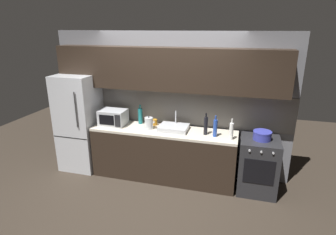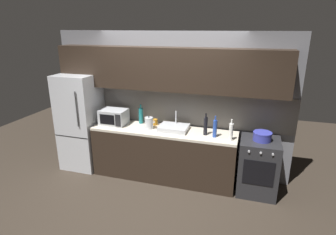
{
  "view_description": "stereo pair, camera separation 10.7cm",
  "coord_description": "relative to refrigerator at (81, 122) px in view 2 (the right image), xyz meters",
  "views": [
    {
      "loc": [
        1.25,
        -3.28,
        2.56
      ],
      "look_at": [
        0.08,
        0.9,
        1.13
      ],
      "focal_mm": 29.44,
      "sensor_mm": 36.0,
      "label": 1
    },
    {
      "loc": [
        1.35,
        -3.25,
        2.56
      ],
      "look_at": [
        0.08,
        0.9,
        1.13
      ],
      "focal_mm": 29.44,
      "sensor_mm": 36.0,
      "label": 2
    }
  ],
  "objects": [
    {
      "name": "wine_bottle_white",
      "position": [
        2.74,
        -0.13,
        0.16
      ],
      "size": [
        0.06,
        0.06,
        0.34
      ],
      "color": "silver",
      "rests_on": "counter_run"
    },
    {
      "name": "oven_range",
      "position": [
        3.19,
        -0.0,
        -0.43
      ],
      "size": [
        0.6,
        0.62,
        0.9
      ],
      "color": "#232326",
      "rests_on": "ground"
    },
    {
      "name": "ground_plane",
      "position": [
        1.62,
        -0.9,
        -0.88
      ],
      "size": [
        10.0,
        10.0,
        0.0
      ],
      "primitive_type": "plane",
      "color": "#2D261E"
    },
    {
      "name": "wine_bottle_blue",
      "position": [
        2.49,
        -0.07,
        0.16
      ],
      "size": [
        0.06,
        0.06,
        0.35
      ],
      "color": "#234299",
      "rests_on": "counter_run"
    },
    {
      "name": "wine_bottle_dark",
      "position": [
        2.33,
        -0.02,
        0.17
      ],
      "size": [
        0.06,
        0.06,
        0.36
      ],
      "color": "black",
      "rests_on": "counter_run"
    },
    {
      "name": "wine_bottle_teal",
      "position": [
        1.13,
        0.2,
        0.16
      ],
      "size": [
        0.08,
        0.08,
        0.35
      ],
      "color": "#19666B",
      "rests_on": "counter_run"
    },
    {
      "name": "kettle",
      "position": [
        1.36,
        -0.02,
        0.12
      ],
      "size": [
        0.18,
        0.14,
        0.23
      ],
      "color": "#B7BABF",
      "rests_on": "counter_run"
    },
    {
      "name": "mug_amber",
      "position": [
        1.4,
        0.19,
        0.07
      ],
      "size": [
        0.09,
        0.09,
        0.11
      ],
      "primitive_type": "cylinder",
      "color": "#B27019",
      "rests_on": "counter_run"
    },
    {
      "name": "back_wall",
      "position": [
        1.62,
        0.3,
        0.67
      ],
      "size": [
        4.21,
        0.44,
        2.5
      ],
      "color": "slate",
      "rests_on": "ground"
    },
    {
      "name": "sink_basin",
      "position": [
        1.79,
        0.03,
        0.06
      ],
      "size": [
        0.48,
        0.38,
        0.3
      ],
      "color": "#ADAFB5",
      "rests_on": "counter_run"
    },
    {
      "name": "cooking_pot",
      "position": [
        3.2,
        0.0,
        0.09
      ],
      "size": [
        0.28,
        0.28,
        0.14
      ],
      "color": "#333899",
      "rests_on": "oven_range"
    },
    {
      "name": "microwave",
      "position": [
        0.68,
        0.02,
        0.15
      ],
      "size": [
        0.46,
        0.35,
        0.27
      ],
      "color": "#A8AAAF",
      "rests_on": "counter_run"
    },
    {
      "name": "counter_run",
      "position": [
        1.62,
        0.0,
        -0.43
      ],
      "size": [
        2.47,
        0.6,
        0.9
      ],
      "color": "black",
      "rests_on": "ground"
    },
    {
      "name": "refrigerator",
      "position": [
        0.0,
        0.0,
        0.0
      ],
      "size": [
        0.68,
        0.69,
        1.77
      ],
      "color": "#B7BABF",
      "rests_on": "ground"
    }
  ]
}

